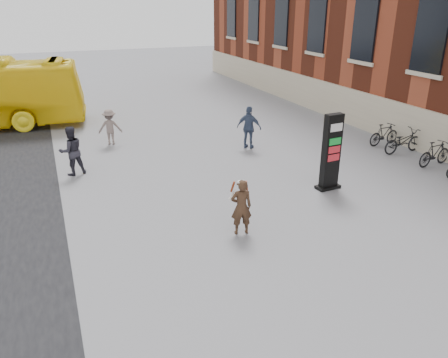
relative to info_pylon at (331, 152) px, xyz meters
name	(u,v)px	position (x,y,z in m)	size (l,w,h in m)	color
ground	(257,229)	(-3.53, -1.69, -1.30)	(100.00, 100.00, 0.00)	#9E9EA3
info_pylon	(331,152)	(0.00, 0.00, 0.00)	(0.86, 0.48, 2.60)	black
woman	(241,206)	(-4.03, -1.69, -0.48)	(0.68, 0.64, 1.59)	#382717
pedestrian_a	(71,151)	(-7.93, 4.66, -0.39)	(0.88, 0.69, 1.82)	#2B2A34
pedestrian_b	(110,127)	(-6.08, 7.82, -0.51)	(1.02, 0.59, 1.58)	slate
pedestrian_c	(249,128)	(-0.64, 5.00, -0.38)	(1.08, 0.45, 1.84)	#3B4A66
bike_5	(435,153)	(5.07, 0.30, -0.80)	(0.47, 1.67, 1.00)	black
bike_6	(403,141)	(5.07, 1.98, -0.79)	(0.67, 1.93, 1.01)	black
bike_7	(384,134)	(5.07, 3.12, -0.81)	(0.46, 1.62, 0.98)	black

